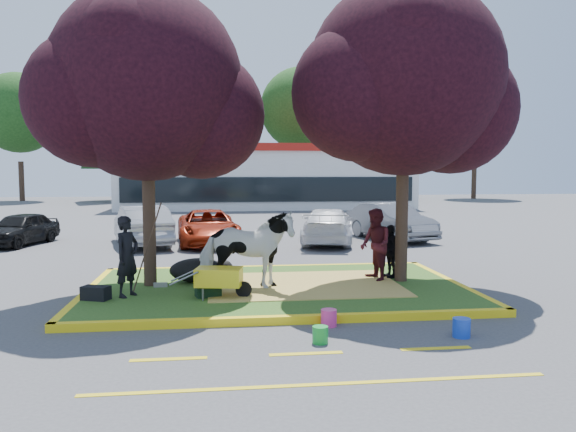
{
  "coord_description": "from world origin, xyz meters",
  "views": [
    {
      "loc": [
        -1.25,
        -12.21,
        2.73
      ],
      "look_at": [
        0.3,
        0.5,
        1.65
      ],
      "focal_mm": 35.0,
      "sensor_mm": 36.0,
      "label": 1
    }
  ],
  "objects": [
    {
      "name": "ground",
      "position": [
        0.0,
        0.0,
        0.0
      ],
      "size": [
        90.0,
        90.0,
        0.0
      ],
      "primitive_type": "plane",
      "color": "#424244",
      "rests_on": "ground"
    },
    {
      "name": "median_island",
      "position": [
        0.0,
        0.0,
        0.07
      ],
      "size": [
        8.0,
        5.0,
        0.15
      ],
      "primitive_type": "cube",
      "color": "#2D5219",
      "rests_on": "ground"
    },
    {
      "name": "curb_near",
      "position": [
        0.0,
        -2.58,
        0.07
      ],
      "size": [
        8.3,
        0.16,
        0.15
      ],
      "primitive_type": "cube",
      "color": "yellow",
      "rests_on": "ground"
    },
    {
      "name": "curb_far",
      "position": [
        0.0,
        2.58,
        0.07
      ],
      "size": [
        8.3,
        0.16,
        0.15
      ],
      "primitive_type": "cube",
      "color": "yellow",
      "rests_on": "ground"
    },
    {
      "name": "curb_left",
      "position": [
        -4.08,
        0.0,
        0.07
      ],
      "size": [
        0.16,
        5.3,
        0.15
      ],
      "primitive_type": "cube",
      "color": "yellow",
      "rests_on": "ground"
    },
    {
      "name": "curb_right",
      "position": [
        4.08,
        0.0,
        0.07
      ],
      "size": [
        0.16,
        5.3,
        0.15
      ],
      "primitive_type": "cube",
      "color": "yellow",
      "rests_on": "ground"
    },
    {
      "name": "straw_bedding",
      "position": [
        0.6,
        0.0,
        0.15
      ],
      "size": [
        4.2,
        3.0,
        0.01
      ],
      "primitive_type": "cube",
      "color": "#C5B351",
      "rests_on": "median_island"
    },
    {
      "name": "tree_purple_left",
      "position": [
        -2.78,
        0.38,
        4.36
      ],
      "size": [
        5.06,
        4.2,
        6.51
      ],
      "color": "black",
      "rests_on": "median_island"
    },
    {
      "name": "tree_purple_right",
      "position": [
        2.92,
        0.18,
        4.56
      ],
      "size": [
        5.3,
        4.4,
        6.82
      ],
      "color": "black",
      "rests_on": "median_island"
    },
    {
      "name": "fire_lane_stripe_a",
      "position": [
        -2.0,
        -4.2,
        0.0
      ],
      "size": [
        1.1,
        0.12,
        0.01
      ],
      "primitive_type": "cube",
      "color": "yellow",
      "rests_on": "ground"
    },
    {
      "name": "fire_lane_stripe_b",
      "position": [
        0.0,
        -4.2,
        0.0
      ],
      "size": [
        1.1,
        0.12,
        0.01
      ],
      "primitive_type": "cube",
      "color": "yellow",
      "rests_on": "ground"
    },
    {
      "name": "fire_lane_stripe_c",
      "position": [
        2.0,
        -4.2,
        0.0
      ],
      "size": [
        1.1,
        0.12,
        0.01
      ],
      "primitive_type": "cube",
      "color": "yellow",
      "rests_on": "ground"
    },
    {
      "name": "fire_lane_long",
      "position": [
        0.0,
        -5.4,
        0.0
      ],
      "size": [
        6.0,
        0.1,
        0.01
      ],
      "primitive_type": "cube",
      "color": "yellow",
      "rests_on": "ground"
    },
    {
      "name": "retail_building",
      "position": [
        2.0,
        27.98,
        2.25
      ],
      "size": [
        20.4,
        8.4,
        4.4
      ],
      "color": "silver",
      "rests_on": "ground"
    },
    {
      "name": "treeline",
      "position": [
        1.23,
        37.61,
        7.73
      ],
      "size": [
        46.58,
        7.8,
        14.63
      ],
      "color": "black",
      "rests_on": "ground"
    },
    {
      "name": "cow",
      "position": [
        -0.7,
        -0.33,
        1.0
      ],
      "size": [
        2.03,
        0.97,
        1.7
      ],
      "primitive_type": "imported",
      "rotation": [
        0.0,
        0.0,
        1.54
      ],
      "color": "silver",
      "rests_on": "median_island"
    },
    {
      "name": "calf",
      "position": [
        -1.77,
        0.59,
        0.43
      ],
      "size": [
        1.44,
        1.11,
        0.55
      ],
      "primitive_type": "ellipsoid",
      "rotation": [
        0.0,
        0.0,
        -0.35
      ],
      "color": "black",
      "rests_on": "median_island"
    },
    {
      "name": "handler",
      "position": [
        -3.12,
        -0.69,
        0.97
      ],
      "size": [
        0.65,
        0.71,
        1.64
      ],
      "primitive_type": "imported",
      "rotation": [
        0.0,
        0.0,
        1.02
      ],
      "color": "black",
      "rests_on": "median_island"
    },
    {
      "name": "visitor_a",
      "position": [
        2.32,
        0.33,
        0.99
      ],
      "size": [
        0.75,
        0.9,
        1.67
      ],
      "primitive_type": "imported",
      "rotation": [
        0.0,
        0.0,
        -1.41
      ],
      "color": "#401218",
      "rests_on": "median_island"
    },
    {
      "name": "visitor_b",
      "position": [
        2.76,
        0.59,
        0.78
      ],
      "size": [
        0.5,
        0.8,
        1.26
      ],
      "primitive_type": "imported",
      "rotation": [
        0.0,
        0.0,
        -1.29
      ],
      "color": "black",
      "rests_on": "median_island"
    },
    {
      "name": "wheelbarrow",
      "position": [
        -1.27,
        -1.06,
        0.57
      ],
      "size": [
        1.63,
        0.7,
        0.61
      ],
      "rotation": [
        0.0,
        0.0,
        -0.19
      ],
      "color": "black",
      "rests_on": "median_island"
    },
    {
      "name": "gear_bag_dark",
      "position": [
        -3.7,
        -0.92,
        0.29
      ],
      "size": [
        0.6,
        0.46,
        0.27
      ],
      "primitive_type": "cube",
      "rotation": [
        0.0,
        0.0,
        -0.37
      ],
      "color": "black",
      "rests_on": "median_island"
    },
    {
      "name": "gear_bag_green",
      "position": [
        -1.5,
        -0.9,
        0.28
      ],
      "size": [
        0.55,
        0.42,
        0.26
      ],
      "primitive_type": "cube",
      "rotation": [
        0.0,
        0.0,
        0.24
      ],
      "color": "black",
      "rests_on": "median_island"
    },
    {
      "name": "bucket_green",
      "position": [
        0.3,
        -3.72,
        0.13
      ],
      "size": [
        0.31,
        0.31,
        0.27
      ],
      "primitive_type": "cylinder",
      "rotation": [
        0.0,
        0.0,
        -0.28
      ],
      "color": "green",
      "rests_on": "ground"
    },
    {
      "name": "bucket_pink",
      "position": [
        0.62,
        -2.8,
        0.15
      ],
      "size": [
        0.34,
        0.34,
        0.3
      ],
      "primitive_type": "cylinder",
      "rotation": [
        0.0,
        0.0,
        -0.26
      ],
      "color": "#ED3487",
      "rests_on": "ground"
    },
    {
      "name": "bucket_blue",
      "position": [
        2.64,
        -3.68,
        0.15
      ],
      "size": [
        0.38,
        0.38,
        0.31
      ],
      "primitive_type": "cylinder",
      "rotation": [
        0.0,
        0.0,
        -0.44
      ],
      "color": "blue",
      "rests_on": "ground"
    },
    {
      "name": "car_black",
      "position": [
        -8.37,
        8.79,
        0.59
      ],
      "size": [
        2.22,
        3.71,
        1.18
      ],
      "primitive_type": "imported",
      "rotation": [
        0.0,
        0.0,
        -0.25
      ],
      "color": "black",
      "rests_on": "ground"
    },
    {
      "name": "car_silver",
      "position": [
        -4.01,
        8.21,
        0.71
      ],
      "size": [
        2.68,
        4.57,
        1.42
      ],
      "primitive_type": "imported",
      "rotation": [
        0.0,
        0.0,
        3.43
      ],
      "color": "#979A9E",
      "rests_on": "ground"
    },
    {
      "name": "car_red",
      "position": [
        -1.68,
        8.21,
        0.62
      ],
      "size": [
        2.47,
        4.65,
        1.25
      ],
      "primitive_type": "imported",
      "rotation": [
        0.0,
        0.0,
        0.09
      ],
      "color": "#9B240C",
      "rests_on": "ground"
    },
    {
      "name": "car_white",
      "position": [
        2.67,
        7.88,
        0.65
      ],
      "size": [
        2.78,
        4.74,
        1.29
      ],
      "primitive_type": "imported",
      "rotation": [
        0.0,
        0.0,
        2.91
      ],
      "color": "silver",
      "rests_on": "ground"
    },
    {
      "name": "car_grey",
      "position": [
        5.31,
        8.73,
        0.7
      ],
      "size": [
        2.75,
        4.51,
        1.4
      ],
      "primitive_type": "imported",
      "rotation": [
        0.0,
        0.0,
        0.32
      ],
      "color": "slate",
      "rests_on": "ground"
    }
  ]
}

